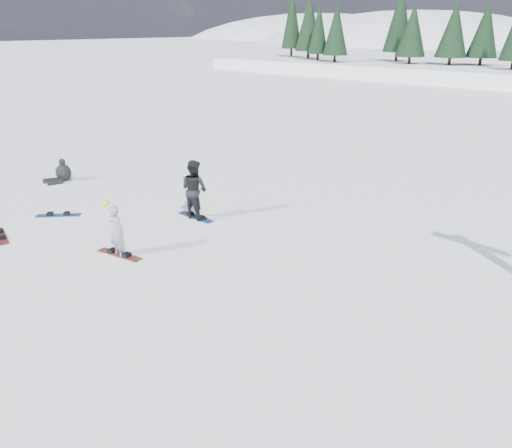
% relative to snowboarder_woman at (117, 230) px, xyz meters
% --- Properties ---
extents(ground, '(420.00, 420.00, 0.00)m').
position_rel_snowboarder_woman_xyz_m(ground, '(-1.09, 0.40, -0.77)').
color(ground, white).
rests_on(ground, ground).
extents(snowboarder_woman, '(0.57, 0.40, 1.64)m').
position_rel_snowboarder_woman_xyz_m(snowboarder_woman, '(0.00, 0.00, 0.00)').
color(snowboarder_woman, gray).
rests_on(snowboarder_woman, ground).
extents(snowboarder_man, '(1.02, 0.82, 2.01)m').
position_rel_snowboarder_woman_xyz_m(snowboarder_man, '(-0.59, 3.46, 0.24)').
color(snowboarder_man, black).
rests_on(snowboarder_man, ground).
extents(seated_rider, '(0.85, 1.23, 0.95)m').
position_rel_snowboarder_woman_xyz_m(seated_rider, '(-7.95, 2.69, -0.40)').
color(seated_rider, black).
rests_on(seated_rider, ground).
extents(gear_bag, '(0.52, 0.42, 0.30)m').
position_rel_snowboarder_woman_xyz_m(gear_bag, '(-8.65, 2.95, -0.62)').
color(gear_bag, black).
rests_on(gear_bag, ground).
extents(snowboard_woman, '(1.53, 0.57, 0.03)m').
position_rel_snowboarder_woman_xyz_m(snowboard_woman, '(0.00, 0.00, -0.75)').
color(snowboard_woman, brown).
rests_on(snowboard_woman, ground).
extents(snowboard_man, '(1.50, 0.29, 0.03)m').
position_rel_snowboarder_woman_xyz_m(snowboard_man, '(-0.59, 3.46, -0.75)').
color(snowboard_man, navy).
rests_on(snowboard_man, ground).
extents(snowboard_loose_a, '(1.25, 1.27, 0.03)m').
position_rel_snowboarder_woman_xyz_m(snowboard_loose_a, '(-4.26, 0.46, -0.75)').
color(snowboard_loose_a, '#185D87').
rests_on(snowboard_loose_a, ground).
extents(snowboard_loose_b, '(1.52, 0.68, 0.03)m').
position_rel_snowboarder_woman_xyz_m(snowboard_loose_b, '(-3.90, -1.64, -0.75)').
color(snowboard_loose_b, maroon).
rests_on(snowboard_loose_b, ground).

